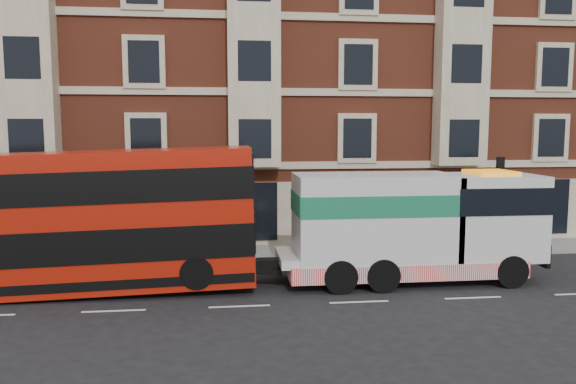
% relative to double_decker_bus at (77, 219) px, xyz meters
% --- Properties ---
extents(ground, '(120.00, 120.00, 0.00)m').
position_rel_double_decker_bus_xyz_m(ground, '(5.58, -2.30, -2.64)').
color(ground, black).
rests_on(ground, ground).
extents(sidewalk, '(90.00, 3.00, 0.15)m').
position_rel_double_decker_bus_xyz_m(sidewalk, '(5.58, 5.20, -2.56)').
color(sidewalk, slate).
rests_on(sidewalk, ground).
extents(victorian_terrace, '(45.00, 12.00, 20.40)m').
position_rel_double_decker_bus_xyz_m(victorian_terrace, '(6.08, 12.70, 7.43)').
color(victorian_terrace, brown).
rests_on(victorian_terrace, ground).
extents(lamp_post_west, '(0.35, 0.15, 4.35)m').
position_rel_double_decker_bus_xyz_m(lamp_post_west, '(-0.42, 3.90, 0.04)').
color(lamp_post_west, black).
rests_on(lamp_post_west, sidewalk).
extents(lamp_post_east, '(0.35, 0.15, 4.35)m').
position_rel_double_decker_bus_xyz_m(lamp_post_east, '(17.58, 3.90, 0.04)').
color(lamp_post_east, black).
rests_on(lamp_post_east, sidewalk).
extents(double_decker_bus, '(12.29, 2.82, 4.98)m').
position_rel_double_decker_bus_xyz_m(double_decker_bus, '(0.00, 0.00, 0.00)').
color(double_decker_bus, '#A51709').
rests_on(double_decker_bus, ground).
extents(tow_truck, '(9.85, 2.91, 4.10)m').
position_rel_double_decker_bus_xyz_m(tow_truck, '(12.06, -0.00, -0.46)').
color(tow_truck, silver).
rests_on(tow_truck, ground).
extents(pedestrian, '(0.73, 0.53, 1.88)m').
position_rel_double_decker_bus_xyz_m(pedestrian, '(-1.44, 3.85, -1.55)').
color(pedestrian, '#201933').
rests_on(pedestrian, sidewalk).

